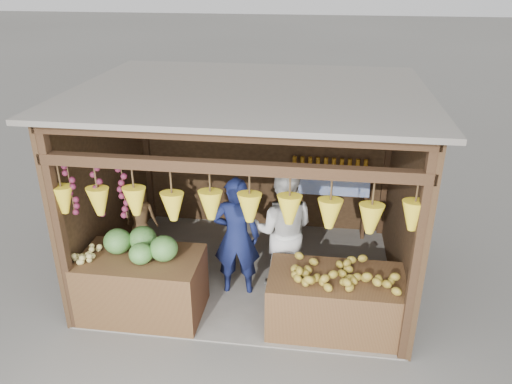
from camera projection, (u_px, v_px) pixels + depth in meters
ground at (251, 272)px, 7.16m from camera, size 80.00×80.00×0.00m
stall_structure at (247, 166)px, 6.44m from camera, size 4.30×3.30×2.66m
back_shelf at (328, 185)px, 7.83m from camera, size 1.25×0.32×1.32m
counter_left at (143, 286)px, 6.18m from camera, size 1.47×0.85×0.82m
counter_right at (336, 302)px, 5.95m from camera, size 1.63×0.85×0.72m
stool at (145, 255)px, 7.29m from camera, size 0.34×0.34×0.32m
man_standing at (236, 237)px, 6.43m from camera, size 0.64×0.45×1.67m
woman_standing at (283, 230)px, 6.51m from camera, size 0.86×0.67×1.75m
vendor_seated at (140, 216)px, 7.02m from camera, size 0.47×0.31×0.96m
melon_pile at (138, 244)px, 5.98m from camera, size 1.00×0.50×0.32m
tanfruit_pile at (87, 253)px, 5.97m from camera, size 0.34×0.40×0.13m
mango_pile at (345, 270)px, 5.73m from camera, size 1.40×0.64×0.22m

